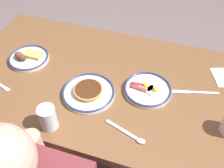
% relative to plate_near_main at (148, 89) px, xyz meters
% --- Properties ---
extents(ground_plane, '(6.00, 6.00, 0.00)m').
position_rel_plate_near_main_xyz_m(ground_plane, '(0.25, -0.01, -0.74)').
color(ground_plane, '#705F5E').
extents(dining_table, '(1.49, 0.85, 0.72)m').
position_rel_plate_near_main_xyz_m(dining_table, '(0.25, -0.01, -0.10)').
color(dining_table, brown).
rests_on(dining_table, ground_plane).
extents(plate_near_main, '(0.24, 0.24, 0.04)m').
position_rel_plate_near_main_xyz_m(plate_near_main, '(0.00, 0.00, 0.00)').
color(plate_near_main, silver).
rests_on(plate_near_main, dining_table).
extents(plate_center_pancakes, '(0.22, 0.22, 0.05)m').
position_rel_plate_near_main_xyz_m(plate_center_pancakes, '(0.69, -0.02, 0.00)').
color(plate_center_pancakes, silver).
rests_on(plate_center_pancakes, dining_table).
extents(plate_far_companion, '(0.26, 0.26, 0.04)m').
position_rel_plate_near_main_xyz_m(plate_far_companion, '(0.27, 0.11, 0.00)').
color(plate_far_companion, white).
rests_on(plate_far_companion, dining_table).
extents(drinking_glass, '(0.08, 0.08, 0.12)m').
position_rel_plate_near_main_xyz_m(drinking_glass, '(0.36, 0.33, 0.04)').
color(drinking_glass, silver).
rests_on(drinking_glass, dining_table).
extents(butter_knife, '(0.23, 0.07, 0.01)m').
position_rel_plate_near_main_xyz_m(butter_knife, '(-0.22, -0.06, -0.01)').
color(butter_knife, silver).
rests_on(butter_knife, dining_table).
extents(tea_spoon, '(0.19, 0.08, 0.01)m').
position_rel_plate_near_main_xyz_m(tea_spoon, '(0.01, 0.27, -0.01)').
color(tea_spoon, silver).
rests_on(tea_spoon, dining_table).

